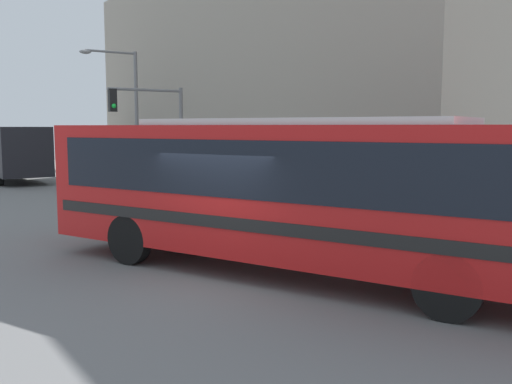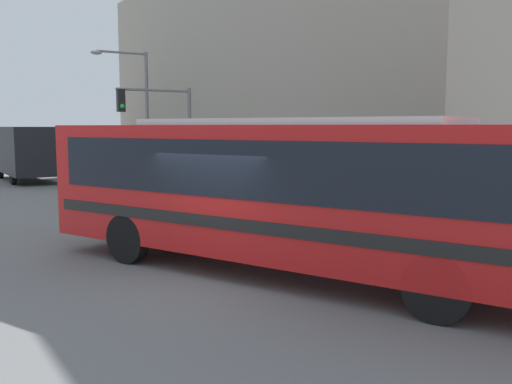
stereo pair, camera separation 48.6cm
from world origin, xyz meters
TOP-DOWN VIEW (x-y plane):
  - ground_plane at (0.00, 0.00)m, footprint 120.00×120.00m
  - sidewalk at (6.05, 20.00)m, footprint 3.09×70.00m
  - building_facade at (10.59, 14.58)m, footprint 6.00×27.16m
  - city_bus at (1.22, -0.60)m, footprint 6.87×11.79m
  - delivery_truck at (0.74, 23.84)m, footprint 2.50×7.36m
  - fire_hydrant at (5.10, 2.40)m, footprint 0.27×0.36m
  - traffic_light_pole at (4.03, 12.52)m, footprint 3.28×0.35m
  - parking_meter at (5.10, 9.86)m, footprint 0.14×0.14m
  - street_lamp at (4.93, 17.61)m, footprint 2.86×0.28m

SIDE VIEW (x-z plane):
  - ground_plane at x=0.00m, z-range 0.00..0.00m
  - sidewalk at x=6.05m, z-range 0.00..0.13m
  - fire_hydrant at x=5.10m, z-range 0.12..0.90m
  - parking_meter at x=5.10m, z-range 0.34..1.53m
  - delivery_truck at x=0.74m, z-range 0.14..3.14m
  - city_bus at x=1.22m, z-range 0.27..3.46m
  - traffic_light_pole at x=4.03m, z-range 1.01..5.55m
  - street_lamp at x=4.93m, z-range 0.82..7.39m
  - building_facade at x=10.59m, z-range 0.00..11.15m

